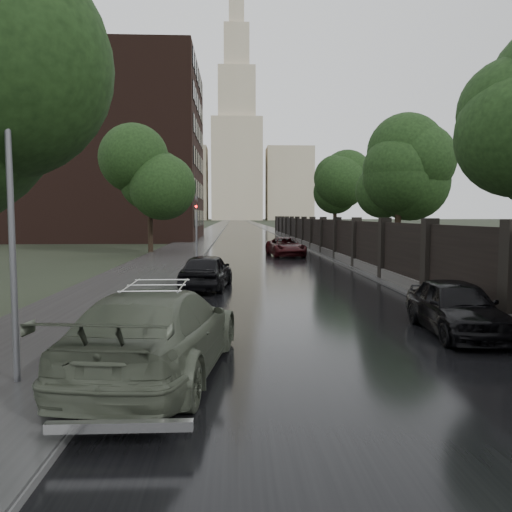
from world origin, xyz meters
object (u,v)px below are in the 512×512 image
Objects in this scene: tree_left_far at (150,181)px; hatchback_left at (207,271)px; tree_right_c at (335,192)px; lamp_post at (11,223)px; traffic_light at (196,222)px; volga_sedan at (157,332)px; tree_right_b at (399,178)px; car_right_near at (456,307)px; car_right_far at (286,247)px.

hatchback_left is (5.01, -17.57, -4.56)m from tree_left_far.
tree_right_c is (15.50, 10.00, -0.29)m from tree_left_far.
lamp_post is 1.28× the size of traffic_light.
tree_left_far reaches higher than volga_sedan.
tree_right_b is at bearing -14.24° from traffic_light.
lamp_post is at bearing -154.82° from car_right_near.
hatchback_left reaches higher than car_right_far.
traffic_light is (3.70, -5.01, -2.84)m from tree_left_far.
lamp_post reaches higher than car_right_far.
tree_left_far is 1.05× the size of tree_right_b.
volga_sedan is at bearing -80.39° from tree_left_far.
car_right_far is (-5.90, 5.63, -4.30)m from tree_right_b.
tree_right_b is 14.83m from hatchback_left.
car_right_far is at bearing -93.06° from volga_sedan.
volga_sedan is (-10.78, -19.85, -4.18)m from tree_right_b.
tree_right_b reaches higher than car_right_far.
lamp_post reaches higher than hatchback_left.
lamp_post reaches higher than car_right_near.
traffic_light is (-11.80, -15.01, -2.55)m from tree_right_c.
car_right_far is (5.90, 2.63, -1.75)m from traffic_light.
volga_sedan is at bearing -105.90° from tree_right_c.
tree_left_far is 10.90m from car_right_far.
hatchback_left is at bearing 133.35° from car_right_near.
traffic_light is at bearing 114.19° from car_right_near.
volga_sedan is at bearing 17.13° from lamp_post.
tree_left_far is 28.73m from lamp_post.
volga_sedan is 10.28m from hatchback_left.
tree_right_c is at bearing -98.11° from volga_sedan.
traffic_light is (1.10, 23.49, -0.27)m from lamp_post.
car_right_far is (-5.90, -12.37, -4.30)m from tree_right_c.
tree_right_b is 12.44m from traffic_light.
car_right_near is 22.76m from car_right_far.
tree_right_c is 35.59m from car_right_near.
hatchback_left is (-10.49, -27.57, -4.26)m from tree_right_c.
tree_right_c is at bearing 86.67° from car_right_near.
tree_left_far is 6.84m from traffic_light.
car_right_near is (7.55, -20.07, -1.75)m from traffic_light.
lamp_post is (-12.90, -20.50, -2.28)m from tree_right_b.
tree_right_b is 1.32× the size of volga_sedan.
tree_right_c is at bearing 90.00° from tree_right_b.
traffic_light is 0.75× the size of volga_sedan.
volga_sedan reaches higher than car_right_far.
lamp_post is at bearing 84.25° from hatchback_left.
volga_sedan is 25.94m from car_right_far.
tree_right_b is 1.83× the size of car_right_near.
traffic_light is 1.05× the size of car_right_near.
tree_right_c is (0.00, 18.00, 0.00)m from tree_right_b.
traffic_light is 21.51m from car_right_near.
car_right_far is at bearing -13.88° from tree_left_far.
car_right_far is at bearing 75.00° from lamp_post.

